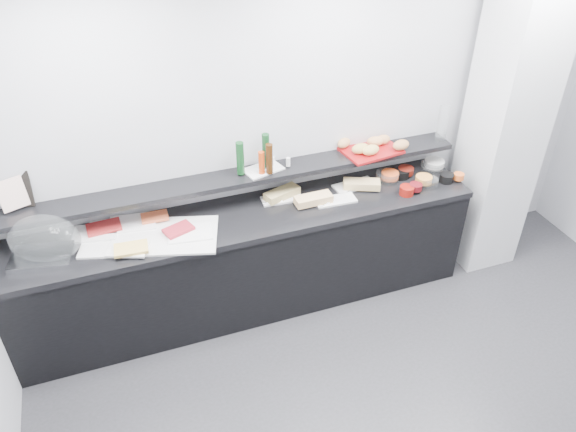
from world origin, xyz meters
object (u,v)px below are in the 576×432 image
object	(u,v)px
sandwich_plate_mid	(335,200)
carafe	(443,124)
cloche_base	(42,257)
condiment_tray	(263,169)
bread_tray	(371,150)
framed_print	(16,189)

from	to	relation	value
sandwich_plate_mid	carafe	xyz separation A→B (m)	(1.03, 0.21, 0.39)
cloche_base	carafe	distance (m)	3.22
sandwich_plate_mid	carafe	size ratio (longest dim) A/B	1.08
condiment_tray	sandwich_plate_mid	bearing A→B (deg)	-40.68
cloche_base	sandwich_plate_mid	bearing A→B (deg)	10.92
bread_tray	condiment_tray	bearing A→B (deg)	171.23
condiment_tray	bread_tray	world-z (taller)	bread_tray
bread_tray	framed_print	bearing A→B (deg)	169.31
cloche_base	condiment_tray	bearing A→B (deg)	19.08
cloche_base	sandwich_plate_mid	xyz separation A→B (m)	(2.16, -0.02, -0.01)
framed_print	bread_tray	bearing A→B (deg)	9.53
framed_print	condiment_tray	distance (m)	1.74
framed_print	condiment_tray	size ratio (longest dim) A/B	0.89
condiment_tray	carafe	distance (m)	1.55
framed_print	carafe	world-z (taller)	carafe
condiment_tray	carafe	bearing A→B (deg)	-16.53
condiment_tray	bread_tray	size ratio (longest dim) A/B	0.64
framed_print	carafe	distance (m)	3.28
cloche_base	bread_tray	bearing A→B (deg)	16.12
sandwich_plate_mid	framed_print	world-z (taller)	framed_print
bread_tray	carafe	world-z (taller)	carafe
cloche_base	condiment_tray	xyz separation A→B (m)	(1.65, 0.22, 0.24)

